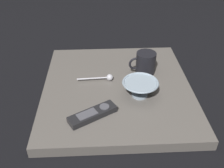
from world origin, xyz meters
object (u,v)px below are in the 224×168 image
Objects in this scene: teaspoon at (106,78)px; tv_remote_near at (93,114)px; coffee_mug at (145,63)px; cereal_bowl at (140,88)px.

teaspoon is 0.22m from tv_remote_near.
coffee_mug is at bearing -38.93° from tv_remote_near.
teaspoon reaches higher than tv_remote_near.
teaspoon is (-0.05, 0.17, -0.03)m from coffee_mug.
tv_remote_near is (-0.11, 0.17, -0.03)m from cereal_bowl.
cereal_bowl is 0.21m from tv_remote_near.
cereal_bowl is 0.17m from coffee_mug.
cereal_bowl reaches higher than teaspoon.
cereal_bowl is at bearing -131.35° from teaspoon.
tv_remote_near is at bearing 166.10° from teaspoon.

